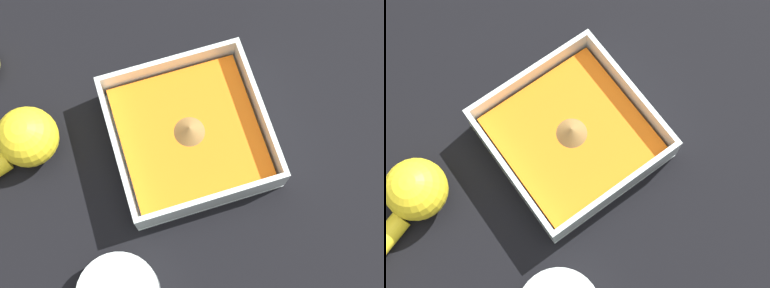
% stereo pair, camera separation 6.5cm
% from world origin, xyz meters
% --- Properties ---
extents(ground_plane, '(4.00, 4.00, 0.00)m').
position_xyz_m(ground_plane, '(0.00, 0.00, 0.00)').
color(ground_plane, black).
extents(square_dish, '(0.19, 0.19, 0.05)m').
position_xyz_m(square_dish, '(-0.03, 0.03, 0.02)').
color(square_dish, silver).
rests_on(square_dish, ground_plane).
extents(lemon_squeezer, '(0.09, 0.18, 0.07)m').
position_xyz_m(lemon_squeezer, '(-0.08, -0.17, 0.03)').
color(lemon_squeezer, yellow).
rests_on(lemon_squeezer, ground_plane).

